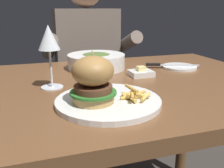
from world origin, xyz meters
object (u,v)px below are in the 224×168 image
burger_sandwich (93,79)px  wine_glass (49,41)px  soup_bowl (96,61)px  diner_person (88,79)px  bread_plate (179,67)px  butter_dish (141,73)px  table_knife (167,65)px  main_plate (108,101)px

burger_sandwich → wine_glass: 0.22m
soup_bowl → diner_person: 0.51m
bread_plate → diner_person: bearing=116.1°
burger_sandwich → soup_bowl: bearing=74.6°
bread_plate → butter_dish: bearing=-162.6°
burger_sandwich → bread_plate: (0.45, 0.31, -0.07)m
bread_plate → soup_bowl: soup_bowl is taller
wine_glass → table_knife: 0.52m
wine_glass → table_knife: bearing=15.3°
diner_person → butter_dish: bearing=-83.6°
main_plate → table_knife: size_ratio=1.30×
diner_person → soup_bowl: bearing=-97.2°
burger_sandwich → wine_glass: size_ratio=0.67×
burger_sandwich → soup_bowl: (0.11, 0.41, -0.04)m
burger_sandwich → table_knife: 0.52m
butter_dish → diner_person: (-0.07, 0.63, -0.19)m
main_plate → wine_glass: 0.27m
butter_dish → bread_plate: bearing=17.4°
main_plate → butter_dish: bearing=49.6°
bread_plate → table_knife: (-0.05, 0.02, 0.01)m
main_plate → wine_glass: (-0.13, 0.18, 0.14)m
main_plate → butter_dish: butter_dish is taller
main_plate → burger_sandwich: bearing=-167.8°
table_knife → diner_person: bearing=112.7°
burger_sandwich → soup_bowl: burger_sandwich is taller
soup_bowl → bread_plate: bearing=-16.9°
bread_plate → table_knife: bearing=159.8°
butter_dish → diner_person: 0.66m
table_knife → soup_bowl: (-0.29, 0.08, 0.02)m
table_knife → diner_person: (-0.23, 0.55, -0.19)m
burger_sandwich → bread_plate: bearing=34.5°
bread_plate → table_knife: size_ratio=0.67×
main_plate → table_knife: bearing=41.5°
bread_plate → diner_person: 0.65m
burger_sandwich → diner_person: 0.92m
butter_dish → soup_bowl: 0.21m
main_plate → wine_glass: wine_glass is taller
soup_bowl → diner_person: diner_person is taller
soup_bowl → butter_dish: bearing=-52.2°
burger_sandwich → butter_dish: 0.35m
burger_sandwich → soup_bowl: 0.43m
main_plate → wine_glass: size_ratio=1.42×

